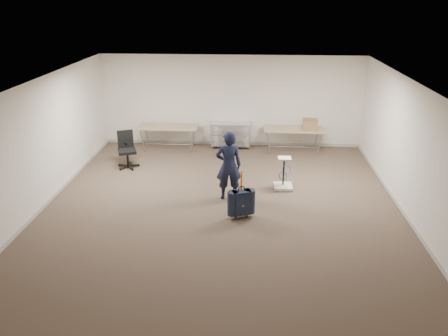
{
  "coord_description": "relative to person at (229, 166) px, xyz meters",
  "views": [
    {
      "loc": [
        0.62,
        -8.68,
        4.51
      ],
      "look_at": [
        0.04,
        0.3,
        0.88
      ],
      "focal_mm": 35.0,
      "sensor_mm": 36.0,
      "label": 1
    }
  ],
  "objects": [
    {
      "name": "cardboard_box",
      "position": [
        2.22,
        3.26,
        0.07
      ],
      "size": [
        0.45,
        0.35,
        0.32
      ],
      "primitive_type": "cube",
      "rotation": [
        0.0,
        0.0,
        -0.07
      ],
      "color": "olive",
      "rests_on": "folding_table_right"
    },
    {
      "name": "person",
      "position": [
        0.0,
        0.0,
        0.0
      ],
      "size": [
        0.65,
        0.48,
        1.64
      ],
      "primitive_type": "imported",
      "rotation": [
        0.0,
        0.0,
        3.3
      ],
      "color": "black",
      "rests_on": "ground"
    },
    {
      "name": "folding_table_left",
      "position": [
        -2.03,
        3.35,
        -0.14
      ],
      "size": [
        1.8,
        0.75,
        0.73
      ],
      "color": "tan",
      "rests_on": "ground"
    },
    {
      "name": "wire_shelf",
      "position": [
        -0.13,
        3.6,
        -0.38
      ],
      "size": [
        1.22,
        0.47,
        0.8
      ],
      "color": "silver",
      "rests_on": "ground"
    },
    {
      "name": "folding_table_right",
      "position": [
        1.77,
        3.35,
        -0.14
      ],
      "size": [
        1.8,
        0.75,
        0.73
      ],
      "color": "tan",
      "rests_on": "ground"
    },
    {
      "name": "ground",
      "position": [
        -0.13,
        -0.6,
        -0.82
      ],
      "size": [
        9.0,
        9.0,
        0.0
      ],
      "primitive_type": "plane",
      "color": "#443429",
      "rests_on": "ground"
    },
    {
      "name": "room_shell",
      "position": [
        -0.13,
        0.78,
        -0.77
      ],
      "size": [
        8.0,
        9.0,
        9.0
      ],
      "color": "white",
      "rests_on": "ground"
    },
    {
      "name": "suitcase",
      "position": [
        0.32,
        -0.96,
        -0.46
      ],
      "size": [
        0.44,
        0.35,
        1.07
      ],
      "color": "black",
      "rests_on": "ground"
    },
    {
      "name": "equipment_cart",
      "position": [
        1.32,
        0.62,
        -0.61
      ],
      "size": [
        0.45,
        0.45,
        0.81
      ],
      "color": "#F0E3CE",
      "rests_on": "ground"
    },
    {
      "name": "office_chair",
      "position": [
        -2.9,
        1.8,
        -0.52
      ],
      "size": [
        0.61,
        0.62,
        1.01
      ],
      "color": "black",
      "rests_on": "ground"
    }
  ]
}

